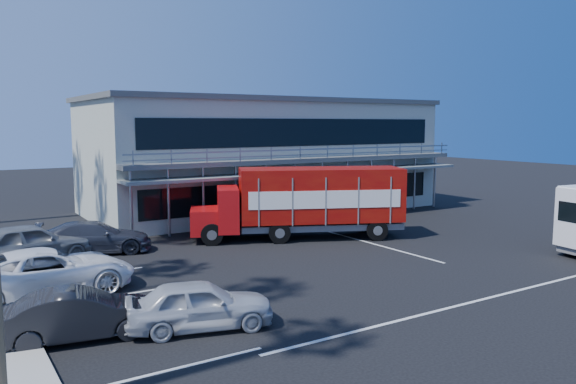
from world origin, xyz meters
TOP-DOWN VIEW (x-y plane):
  - ground at (0.00, 0.00)m, footprint 120.00×120.00m
  - building at (3.00, 14.94)m, footprint 22.40×12.00m
  - red_truck at (0.06, 5.30)m, footprint 10.49×6.48m
  - parked_car_a at (-9.50, -3.49)m, footprint 4.38×2.69m
  - parked_car_b at (-12.50, -2.50)m, footprint 4.26×2.06m
  - parked_car_c at (-12.50, 2.21)m, footprint 5.68×2.75m
  - parked_car_d at (-9.73, 7.60)m, footprint 5.25×3.20m
  - parked_car_e at (-12.42, 7.20)m, footprint 5.16×2.79m

SIDE VIEW (x-z plane):
  - ground at x=0.00m, z-range 0.00..0.00m
  - parked_car_b at x=-12.50m, z-range 0.00..1.34m
  - parked_car_a at x=-9.50m, z-range 0.00..1.39m
  - parked_car_d at x=-9.73m, z-range 0.00..1.42m
  - parked_car_c at x=-12.50m, z-range 0.00..1.56m
  - parked_car_e at x=-12.42m, z-range 0.00..1.67m
  - red_truck at x=0.06m, z-range 0.17..3.69m
  - building at x=3.00m, z-range 0.01..7.31m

